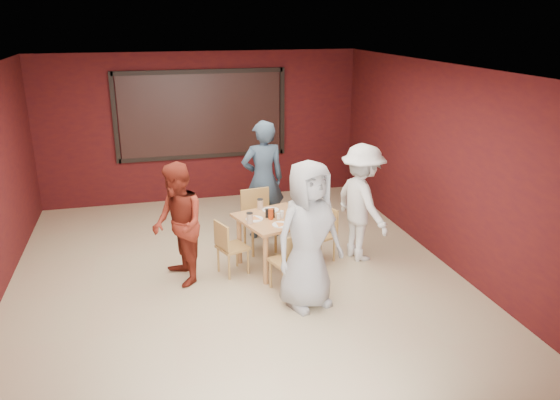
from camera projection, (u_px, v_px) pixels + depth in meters
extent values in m
plane|color=tan|center=(236.00, 275.00, 7.54)|extent=(7.00, 7.00, 0.00)
cube|color=black|center=(202.00, 115.00, 10.18)|extent=(3.00, 0.02, 1.50)
cube|color=#BD7E4D|center=(276.00, 219.00, 7.57)|extent=(1.19, 1.19, 0.04)
cylinder|color=#BD7E4D|center=(239.00, 240.00, 7.82)|extent=(0.07, 0.07, 0.71)
cylinder|color=#BD7E4D|center=(284.00, 230.00, 8.19)|extent=(0.07, 0.07, 0.71)
cylinder|color=#BD7E4D|center=(266.00, 259.00, 7.20)|extent=(0.07, 0.07, 0.71)
cylinder|color=#BD7E4D|center=(313.00, 247.00, 7.57)|extent=(0.07, 0.07, 0.71)
cylinder|color=silver|center=(281.00, 225.00, 7.29)|extent=(0.24, 0.24, 0.01)
cone|color=gold|center=(281.00, 224.00, 7.29)|extent=(0.22, 0.22, 0.02)
cylinder|color=beige|center=(292.00, 222.00, 7.22)|extent=(0.09, 0.09, 0.14)
cylinder|color=black|center=(292.00, 216.00, 7.19)|extent=(0.09, 0.09, 0.01)
cylinder|color=silver|center=(271.00, 210.00, 7.84)|extent=(0.24, 0.24, 0.01)
cone|color=gold|center=(271.00, 209.00, 7.84)|extent=(0.22, 0.22, 0.02)
cylinder|color=beige|center=(260.00, 204.00, 7.87)|extent=(0.09, 0.09, 0.14)
cylinder|color=black|center=(260.00, 199.00, 7.85)|extent=(0.09, 0.09, 0.01)
cylinder|color=silver|center=(254.00, 219.00, 7.49)|extent=(0.24, 0.24, 0.01)
cone|color=gold|center=(254.00, 218.00, 7.49)|extent=(0.22, 0.22, 0.02)
cylinder|color=beige|center=(250.00, 218.00, 7.33)|extent=(0.09, 0.09, 0.14)
cylinder|color=black|center=(250.00, 213.00, 7.31)|extent=(0.09, 0.09, 0.01)
cylinder|color=silver|center=(296.00, 215.00, 7.64)|extent=(0.24, 0.24, 0.01)
cone|color=gold|center=(296.00, 214.00, 7.63)|extent=(0.22, 0.22, 0.02)
cylinder|color=beige|center=(300.00, 207.00, 7.76)|extent=(0.09, 0.09, 0.14)
cylinder|color=black|center=(300.00, 202.00, 7.73)|extent=(0.09, 0.09, 0.01)
cylinder|color=silver|center=(282.00, 214.00, 7.54)|extent=(0.06, 0.06, 0.10)
cylinder|color=silver|center=(278.00, 216.00, 7.49)|extent=(0.05, 0.05, 0.08)
cylinder|color=#A02F0B|center=(271.00, 214.00, 7.48)|extent=(0.07, 0.07, 0.15)
cube|color=black|center=(270.00, 213.00, 7.56)|extent=(0.14, 0.09, 0.12)
cube|color=#A57640|center=(288.00, 261.00, 7.03)|extent=(0.49, 0.49, 0.04)
cylinder|color=#A57640|center=(291.00, 269.00, 7.31)|extent=(0.03, 0.03, 0.39)
cylinder|color=#A57640|center=(271.00, 274.00, 7.15)|extent=(0.03, 0.03, 0.39)
cylinder|color=#A57640|center=(305.00, 278.00, 7.05)|extent=(0.03, 0.03, 0.39)
cylinder|color=#A57640|center=(284.00, 284.00, 6.89)|extent=(0.03, 0.03, 0.39)
cube|color=#A57640|center=(295.00, 250.00, 6.81)|extent=(0.39, 0.15, 0.38)
cube|color=#A57640|center=(260.00, 222.00, 8.21)|extent=(0.51, 0.51, 0.04)
cylinder|color=#A57640|center=(253.00, 243.00, 8.06)|extent=(0.04, 0.04, 0.44)
cylinder|color=#A57640|center=(276.00, 239.00, 8.19)|extent=(0.04, 0.04, 0.44)
cylinder|color=#A57640|center=(245.00, 234.00, 8.38)|extent=(0.04, 0.04, 0.44)
cylinder|color=#A57640|center=(267.00, 231.00, 8.51)|extent=(0.04, 0.04, 0.44)
cube|color=#A57640|center=(255.00, 202.00, 8.30)|extent=(0.45, 0.10, 0.43)
cube|color=#A57640|center=(233.00, 247.00, 7.51)|extent=(0.48, 0.48, 0.04)
cylinder|color=#A57640|center=(248.00, 262.00, 7.53)|extent=(0.03, 0.03, 0.36)
cylinder|color=#A57640|center=(237.00, 254.00, 7.77)|extent=(0.03, 0.03, 0.36)
cylinder|color=#A57640|center=(229.00, 267.00, 7.37)|extent=(0.03, 0.03, 0.36)
cylinder|color=#A57640|center=(218.00, 260.00, 7.60)|extent=(0.03, 0.03, 0.36)
cube|color=#A57640|center=(222.00, 236.00, 7.35)|extent=(0.16, 0.36, 0.36)
cube|color=#A57640|center=(320.00, 236.00, 7.89)|extent=(0.49, 0.49, 0.04)
cylinder|color=#A57640|center=(305.00, 247.00, 7.99)|extent=(0.03, 0.03, 0.37)
cylinder|color=#A57640|center=(318.00, 255.00, 7.76)|extent=(0.03, 0.03, 0.37)
cylinder|color=#A57640|center=(321.00, 243.00, 8.16)|extent=(0.03, 0.03, 0.37)
cylinder|color=#A57640|center=(334.00, 249.00, 7.92)|extent=(0.03, 0.03, 0.37)
cube|color=#A57640|center=(329.00, 219.00, 7.92)|extent=(0.17, 0.36, 0.36)
imported|color=#9E9E9E|center=(308.00, 235.00, 6.51)|extent=(1.04, 0.83, 1.84)
imported|color=#324559|center=(263.00, 180.00, 8.61)|extent=(0.72, 0.50, 1.90)
imported|color=maroon|center=(178.00, 225.00, 7.12)|extent=(0.78, 0.91, 1.64)
imported|color=white|center=(362.00, 203.00, 7.83)|extent=(0.84, 1.21, 1.72)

